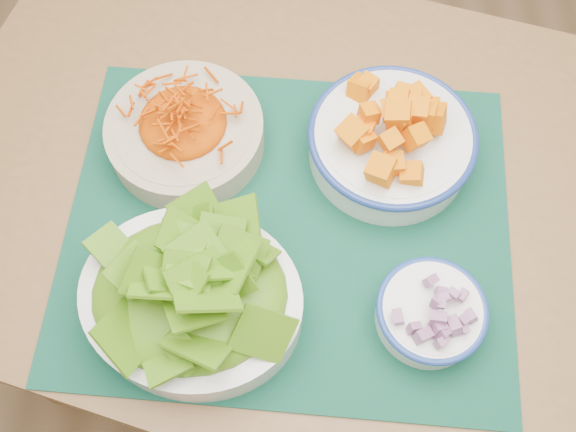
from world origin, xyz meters
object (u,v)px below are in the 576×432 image
at_px(table, 320,216).
at_px(onion_bowl, 431,311).
at_px(carrot_bowl, 184,128).
at_px(placemat, 288,226).
at_px(lettuce_bowl, 190,294).
at_px(squash_bowl, 393,136).

height_order(table, onion_bowl, onion_bowl).
distance_m(carrot_bowl, onion_bowl, 0.42).
xyz_separation_m(placemat, lettuce_bowl, (-0.12, -0.12, 0.06)).
bearing_deg(table, squash_bowl, 44.05).
relative_size(table, carrot_bowl, 4.67).
xyz_separation_m(squash_bowl, onion_bowl, (0.04, -0.24, -0.02)).
relative_size(placemat, onion_bowl, 4.25).
distance_m(placemat, squash_bowl, 0.19).
height_order(carrot_bowl, onion_bowl, carrot_bowl).
xyz_separation_m(squash_bowl, lettuce_bowl, (-0.26, -0.24, 0.01)).
relative_size(carrot_bowl, onion_bowl, 1.98).
xyz_separation_m(table, onion_bowl, (0.13, -0.19, 0.14)).
bearing_deg(placemat, squash_bowl, 42.79).
relative_size(table, squash_bowl, 5.52).
bearing_deg(onion_bowl, carrot_bowl, 142.51).
bearing_deg(table, onion_bowl, -39.72).
xyz_separation_m(lettuce_bowl, onion_bowl, (0.30, -0.00, -0.03)).
bearing_deg(squash_bowl, onion_bowl, -80.56).
xyz_separation_m(placemat, carrot_bowl, (-0.15, 0.13, 0.04)).
distance_m(carrot_bowl, squash_bowl, 0.29).
relative_size(squash_bowl, lettuce_bowl, 0.75).
bearing_deg(squash_bowl, placemat, -140.33).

